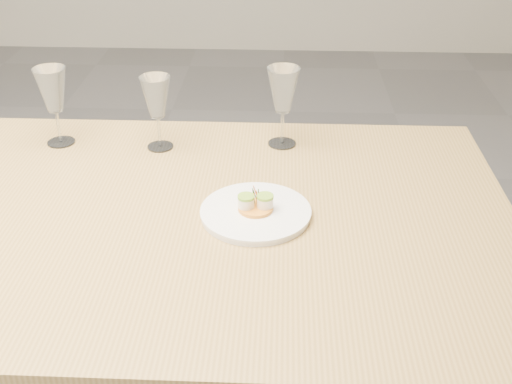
{
  "coord_description": "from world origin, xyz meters",
  "views": [
    {
      "loc": [
        0.67,
        -1.22,
        1.53
      ],
      "look_at": [
        0.61,
        0.01,
        0.8
      ],
      "focal_mm": 45.0,
      "sensor_mm": 36.0,
      "label": 1
    }
  ],
  "objects_px": {
    "wine_glass_3": "(156,99)",
    "wine_glass_4": "(283,92)",
    "dinner_plate": "(256,211)",
    "wine_glass_2": "(53,92)"
  },
  "relations": [
    {
      "from": "wine_glass_3",
      "to": "wine_glass_4",
      "type": "bearing_deg",
      "value": 5.86
    },
    {
      "from": "wine_glass_2",
      "to": "wine_glass_4",
      "type": "height_order",
      "value": "wine_glass_4"
    },
    {
      "from": "wine_glass_3",
      "to": "wine_glass_4",
      "type": "height_order",
      "value": "wine_glass_4"
    },
    {
      "from": "dinner_plate",
      "to": "wine_glass_2",
      "type": "height_order",
      "value": "wine_glass_2"
    },
    {
      "from": "wine_glass_3",
      "to": "wine_glass_4",
      "type": "relative_size",
      "value": 0.92
    },
    {
      "from": "dinner_plate",
      "to": "wine_glass_2",
      "type": "bearing_deg",
      "value": 147.73
    },
    {
      "from": "dinner_plate",
      "to": "wine_glass_2",
      "type": "distance_m",
      "value": 0.67
    },
    {
      "from": "wine_glass_2",
      "to": "wine_glass_3",
      "type": "distance_m",
      "value": 0.28
    },
    {
      "from": "wine_glass_2",
      "to": "wine_glass_4",
      "type": "distance_m",
      "value": 0.61
    },
    {
      "from": "dinner_plate",
      "to": "wine_glass_4",
      "type": "distance_m",
      "value": 0.4
    }
  ]
}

